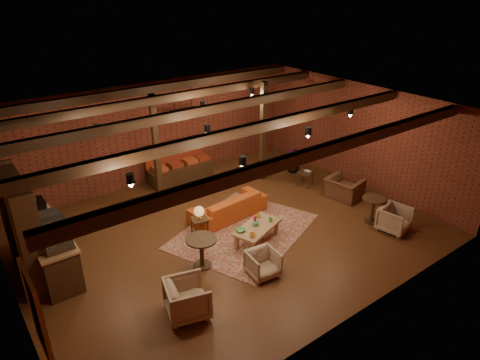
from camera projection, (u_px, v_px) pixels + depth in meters
floor at (227, 231)px, 11.17m from camera, size 10.00×10.00×0.00m
ceiling at (225, 112)px, 9.81m from camera, size 10.00×8.00×0.02m
wall_back at (154, 133)px, 13.40m from camera, size 10.00×0.02×3.20m
wall_front at (355, 251)px, 7.58m from camera, size 10.00×0.02×3.20m
wall_left at (2, 244)px, 7.80m from camera, size 0.02×8.00×3.20m
wall_right at (359, 136)px, 13.18m from camera, size 0.02×8.00×3.20m
ceiling_beams at (225, 118)px, 9.86m from camera, size 9.80×6.40×0.22m
ceiling_pipe at (191, 112)px, 11.12m from camera, size 9.60×0.12×0.12m
post_left at (156, 150)px, 12.06m from camera, size 0.16×0.16×3.20m
post_right at (263, 132)px, 13.45m from camera, size 0.16×0.16×3.20m
service_counter at (47, 240)px, 9.35m from camera, size 0.80×2.50×1.60m
plant_counter at (46, 218)px, 9.37m from camera, size 0.35×0.39×0.30m
shelving_hutch at (23, 228)px, 9.04m from camera, size 0.52×2.00×2.40m
chalkboard_menu at (37, 314)px, 6.17m from camera, size 0.08×0.96×1.46m
banquette at (180, 165)px, 13.86m from camera, size 2.10×0.70×1.00m
service_sign at (183, 113)px, 12.75m from camera, size 0.86×0.06×0.30m
ceiling_spotlights at (226, 127)px, 9.95m from camera, size 6.40×4.40×0.28m
rug at (244, 231)px, 11.17m from camera, size 4.35×3.89×0.01m
sofa at (228, 206)px, 11.74m from camera, size 2.28×1.04×0.65m
coffee_table at (257, 228)px, 10.55m from camera, size 1.48×1.07×0.71m
side_table_lamp at (199, 214)px, 10.74m from camera, size 0.47×0.47×0.83m
round_table_left at (202, 248)px, 9.62m from camera, size 0.71×0.71×0.74m
armchair_a at (187, 297)px, 8.26m from camera, size 0.94×0.97×0.82m
armchair_b at (263, 263)px, 9.40m from camera, size 0.70×0.66×0.65m
armchair_right at (345, 185)px, 12.69m from camera, size 0.80×1.08×0.86m
side_table_book at (306, 173)px, 13.45m from camera, size 0.56×0.56×0.50m
round_table_right at (373, 206)px, 11.41m from camera, size 0.62×0.62×0.72m
armchair_far at (395, 218)px, 11.07m from camera, size 0.83×0.80×0.74m
plant_tall at (295, 138)px, 14.11m from camera, size 1.52×1.52×2.43m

